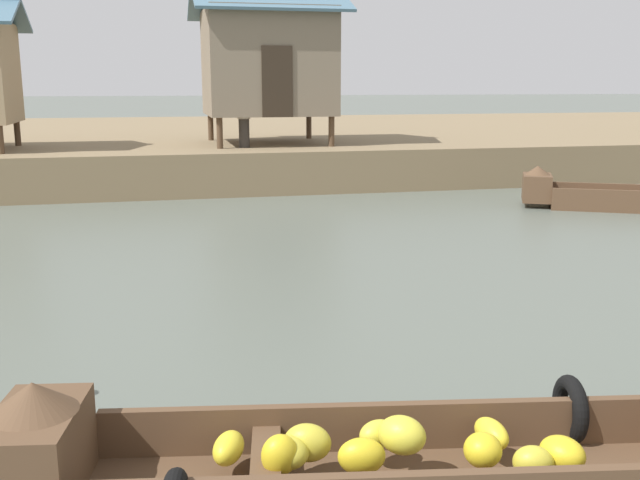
% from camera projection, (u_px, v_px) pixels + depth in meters
% --- Properties ---
extents(ground_plane, '(300.00, 300.00, 0.00)m').
position_uv_depth(ground_plane, '(337.00, 277.00, 10.55)').
color(ground_plane, '#596056').
extents(riverbank_strip, '(160.00, 20.00, 1.08)m').
position_uv_depth(riverbank_strip, '(221.00, 143.00, 27.34)').
color(riverbank_strip, '#7F6B4C').
rests_on(riverbank_strip, ground).
extents(banana_boat, '(5.34, 1.75, 0.90)m').
position_uv_depth(banana_boat, '(398.00, 457.00, 4.87)').
color(banana_boat, brown).
rests_on(banana_boat, ground).
extents(fishing_skiff_distant, '(4.61, 2.96, 0.92)m').
position_uv_depth(fishing_skiff_distant, '(632.00, 195.00, 16.11)').
color(fishing_skiff_distant, brown).
rests_on(fishing_skiff_distant, ground).
extents(stilt_house_mid_left, '(4.08, 3.79, 4.36)m').
position_uv_depth(stilt_house_mid_left, '(267.00, 60.00, 20.14)').
color(stilt_house_mid_left, '#4C3826').
rests_on(stilt_house_mid_left, riverbank_strip).
extents(vendor_person, '(0.44, 0.44, 1.66)m').
position_uv_depth(vendor_person, '(244.00, 112.00, 19.05)').
color(vendor_person, '#332D28').
rests_on(vendor_person, riverbank_strip).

